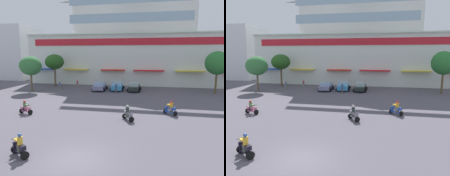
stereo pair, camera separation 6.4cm
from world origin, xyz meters
The scene contains 16 objects.
ground_plane centered at (0.00, 13.00, 0.00)m, with size 128.00×128.00×0.00m, color #55505A.
colonial_building centered at (0.00, 35.33, 8.69)m, with size 43.63×14.66×20.82m.
flank_building_left centered at (-30.96, 38.58, 6.54)m, with size 10.76×11.48×13.07m.
plaza_tree_0 centered at (-14.36, 26.81, 4.74)m, with size 3.51×3.85×6.22m.
plaza_tree_1 centered at (14.17, 24.53, 4.86)m, with size 3.71×3.27×6.72m.
plaza_tree_2 centered at (-15.83, 20.96, 4.28)m, with size 3.74×3.43×5.88m.
parked_car_0 centered at (-4.62, 23.86, 0.73)m, with size 2.52×3.98×1.43m.
parked_car_1 centered at (-1.75, 24.88, 0.77)m, with size 2.65×4.61×1.55m.
parked_car_2 centered at (1.28, 24.58, 0.74)m, with size 2.27×4.33×1.47m.
scooter_rider_0 centered at (6.33, 10.91, 0.63)m, with size 1.42×1.28×1.51m.
scooter_rider_1 centered at (-8.71, 8.26, 0.59)m, with size 1.54×0.90×1.45m.
scooter_rider_5 centered at (2.21, 8.17, 0.64)m, with size 1.27×1.42×1.51m.
scooter_rider_6 centered at (-3.46, -0.34, 0.62)m, with size 1.51×1.18×1.53m.
pedestrian_0 centered at (-11.44, 22.45, 0.94)m, with size 0.41×0.41×1.64m.
pedestrian_1 centered at (-9.25, 25.28, 0.94)m, with size 0.38×0.38×1.63m.
pedestrian_2 centered at (-1.43, 21.89, 0.96)m, with size 0.49×0.49×1.69m.
Camera 2 is at (4.63, -11.33, 6.32)m, focal length 34.06 mm.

